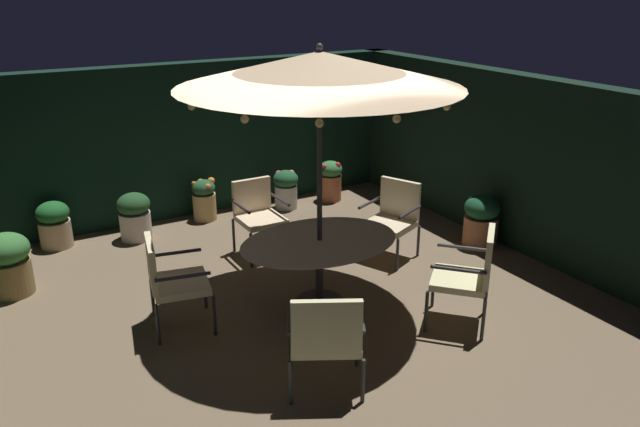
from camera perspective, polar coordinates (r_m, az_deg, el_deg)
ground_plane at (r=6.97m, az=-2.09°, el=-8.10°), size 6.88×7.00×0.02m
hedge_backdrop_rear at (r=9.48m, az=-11.77°, el=6.65°), size 6.88×0.30×2.24m
hedge_backdrop_right at (r=8.47m, az=17.94°, el=4.42°), size 0.30×7.00×2.24m
patio_dining_table at (r=6.66m, az=-0.04°, el=-3.31°), size 1.75×1.30×0.75m
patio_umbrella at (r=6.14m, az=-0.05°, el=13.00°), size 2.83×2.83×2.78m
patio_chair_north at (r=7.92m, az=6.72°, el=-0.09°), size 0.76×0.78×0.97m
patio_chair_northeast at (r=7.98m, az=-5.73°, el=0.20°), size 0.58×0.59×0.95m
patio_chair_east at (r=6.40m, az=-13.57°, el=-5.66°), size 0.69×0.72×0.97m
patio_chair_southeast at (r=5.30m, az=0.54°, el=-11.07°), size 0.82×0.79×0.96m
patio_chair_south at (r=6.44m, az=13.61°, el=-5.16°), size 0.82×0.82×1.04m
potted_plant_left_near at (r=8.93m, az=-23.12°, el=-0.87°), size 0.42×0.42×0.62m
potted_plant_back_center at (r=9.31m, az=-10.54°, el=1.32°), size 0.35×0.34×0.63m
potted_plant_right_near at (r=9.63m, az=-3.14°, el=2.35°), size 0.39×0.39×0.60m
potted_plant_right_far at (r=8.52m, az=14.52°, el=-0.57°), size 0.47×0.47×0.69m
potted_plant_back_left at (r=7.79m, az=-26.63°, el=-4.05°), size 0.51×0.51×0.72m
potted_plant_back_right at (r=9.97m, az=0.96°, el=3.14°), size 0.37×0.37×0.65m
potted_plant_left_far at (r=8.81m, az=-16.58°, el=-0.14°), size 0.44×0.45×0.66m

